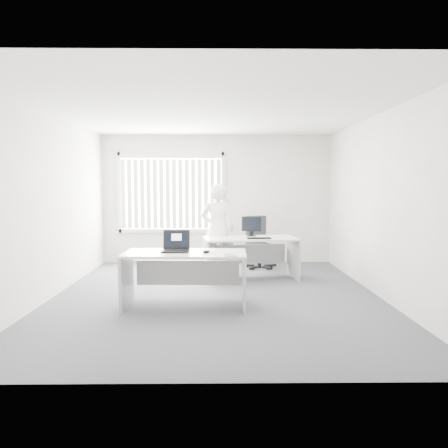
{
  "coord_description": "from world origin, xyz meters",
  "views": [
    {
      "loc": [
        0.04,
        -6.63,
        1.7
      ],
      "look_at": [
        0.12,
        0.15,
        1.1
      ],
      "focal_mm": 35.0,
      "sensor_mm": 36.0,
      "label": 1
    }
  ],
  "objects_px": {
    "desk_near": "(185,267)",
    "desk_far": "(251,249)",
    "laptop": "(175,241)",
    "monitor": "(252,226)",
    "person": "(217,229)",
    "office_chair": "(259,252)"
  },
  "relations": [
    {
      "from": "desk_near",
      "to": "desk_far",
      "type": "distance_m",
      "value": 2.11
    },
    {
      "from": "desk_near",
      "to": "laptop",
      "type": "bearing_deg",
      "value": 170.49
    },
    {
      "from": "desk_near",
      "to": "desk_far",
      "type": "relative_size",
      "value": 0.98
    },
    {
      "from": "desk_far",
      "to": "monitor",
      "type": "xyz_separation_m",
      "value": [
        0.03,
        0.23,
        0.4
      ]
    },
    {
      "from": "person",
      "to": "monitor",
      "type": "relative_size",
      "value": 4.74
    },
    {
      "from": "desk_far",
      "to": "person",
      "type": "relative_size",
      "value": 1.01
    },
    {
      "from": "laptop",
      "to": "desk_near",
      "type": "bearing_deg",
      "value": -11.06
    },
    {
      "from": "office_chair",
      "to": "person",
      "type": "bearing_deg",
      "value": -157.6
    },
    {
      "from": "person",
      "to": "desk_near",
      "type": "bearing_deg",
      "value": 80.24
    },
    {
      "from": "desk_near",
      "to": "monitor",
      "type": "xyz_separation_m",
      "value": [
        1.08,
        2.06,
        0.39
      ]
    },
    {
      "from": "office_chair",
      "to": "monitor",
      "type": "distance_m",
      "value": 1.1
    },
    {
      "from": "office_chair",
      "to": "laptop",
      "type": "distance_m",
      "value": 3.3
    },
    {
      "from": "desk_far",
      "to": "office_chair",
      "type": "distance_m",
      "value": 1.16
    },
    {
      "from": "desk_far",
      "to": "person",
      "type": "xyz_separation_m",
      "value": [
        -0.6,
        0.4,
        0.32
      ]
    },
    {
      "from": "office_chair",
      "to": "laptop",
      "type": "xyz_separation_m",
      "value": [
        -1.44,
        -2.91,
        0.59
      ]
    },
    {
      "from": "desk_near",
      "to": "monitor",
      "type": "bearing_deg",
      "value": 64.05
    },
    {
      "from": "person",
      "to": "monitor",
      "type": "height_order",
      "value": "person"
    },
    {
      "from": "desk_near",
      "to": "person",
      "type": "relative_size",
      "value": 0.99
    },
    {
      "from": "office_chair",
      "to": "person",
      "type": "relative_size",
      "value": 0.61
    },
    {
      "from": "desk_far",
      "to": "laptop",
      "type": "relative_size",
      "value": 4.63
    },
    {
      "from": "desk_near",
      "to": "laptop",
      "type": "relative_size",
      "value": 4.54
    },
    {
      "from": "desk_far",
      "to": "laptop",
      "type": "height_order",
      "value": "laptop"
    }
  ]
}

